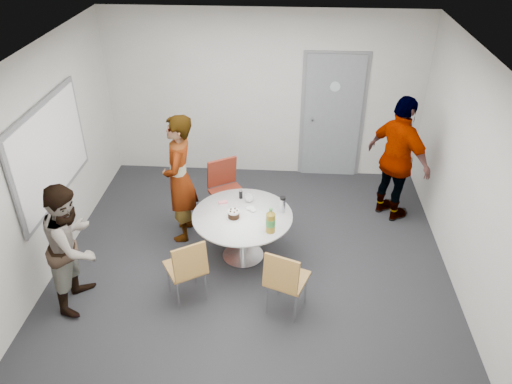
# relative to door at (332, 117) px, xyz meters

# --- Properties ---
(floor) EXTENTS (5.00, 5.00, 0.00)m
(floor) POSITION_rel_door_xyz_m (-1.10, -2.48, -1.03)
(floor) COLOR black
(floor) RESTS_ON ground
(ceiling) EXTENTS (5.00, 5.00, 0.00)m
(ceiling) POSITION_rel_door_xyz_m (-1.10, -2.48, 1.67)
(ceiling) COLOR silver
(ceiling) RESTS_ON wall_back
(wall_back) EXTENTS (5.00, 0.00, 5.00)m
(wall_back) POSITION_rel_door_xyz_m (-1.10, 0.02, 0.32)
(wall_back) COLOR beige
(wall_back) RESTS_ON floor
(wall_left) EXTENTS (0.00, 5.00, 5.00)m
(wall_left) POSITION_rel_door_xyz_m (-3.60, -2.48, 0.32)
(wall_left) COLOR beige
(wall_left) RESTS_ON floor
(wall_right) EXTENTS (0.00, 5.00, 5.00)m
(wall_right) POSITION_rel_door_xyz_m (1.40, -2.48, 0.32)
(wall_right) COLOR beige
(wall_right) RESTS_ON floor
(wall_front) EXTENTS (5.00, 0.00, 5.00)m
(wall_front) POSITION_rel_door_xyz_m (-1.10, -4.98, 0.32)
(wall_front) COLOR beige
(wall_front) RESTS_ON floor
(door) EXTENTS (1.02, 0.17, 2.12)m
(door) POSITION_rel_door_xyz_m (0.00, 0.00, 0.00)
(door) COLOR slate
(door) RESTS_ON wall_back
(whiteboard) EXTENTS (0.04, 1.90, 1.25)m
(whiteboard) POSITION_rel_door_xyz_m (-3.56, -2.28, 0.42)
(whiteboard) COLOR slate
(whiteboard) RESTS_ON wall_left
(table) EXTENTS (1.27, 1.27, 1.00)m
(table) POSITION_rel_door_xyz_m (-1.20, -2.33, -0.45)
(table) COLOR white
(table) RESTS_ON floor
(chair_near_left) EXTENTS (0.58, 0.60, 0.87)m
(chair_near_left) POSITION_rel_door_xyz_m (-1.78, -3.19, -0.50)
(chair_near_left) COLOR olive
(chair_near_left) RESTS_ON floor
(chair_near_right) EXTENTS (0.55, 0.57, 0.88)m
(chair_near_right) POSITION_rel_door_xyz_m (-0.68, -3.32, -0.49)
(chair_near_right) COLOR olive
(chair_near_right) RESTS_ON floor
(chair_far) EXTENTS (0.64, 0.65, 0.96)m
(chair_far) POSITION_rel_door_xyz_m (-1.55, -1.49, -0.44)
(chair_far) COLOR maroon
(chair_far) RESTS_ON floor
(person_main) EXTENTS (0.45, 0.67, 1.79)m
(person_main) POSITION_rel_door_xyz_m (-2.10, -1.88, -0.13)
(person_main) COLOR #A5C6EA
(person_main) RESTS_ON floor
(person_left) EXTENTS (0.61, 0.78, 1.56)m
(person_left) POSITION_rel_door_xyz_m (-3.05, -3.22, -0.24)
(person_left) COLOR white
(person_left) RESTS_ON floor
(person_right) EXTENTS (1.02, 1.14, 1.85)m
(person_right) POSITION_rel_door_xyz_m (0.85, -1.20, -0.10)
(person_right) COLOR black
(person_right) RESTS_ON floor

